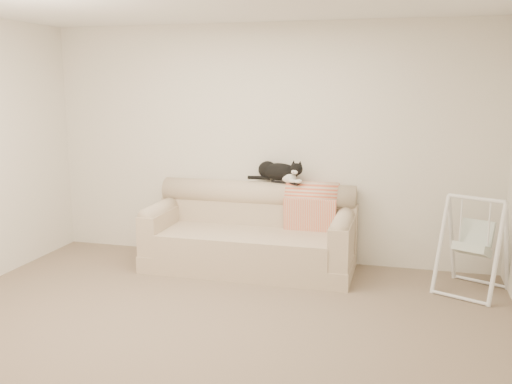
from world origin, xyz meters
TOP-DOWN VIEW (x-y plane):
  - ground_plane at (0.00, 0.00)m, footprint 5.00×5.00m
  - room_shell at (0.00, 0.00)m, footprint 5.04×4.04m
  - sofa at (-0.07, 1.62)m, footprint 2.20×0.93m
  - remote_a at (0.18, 1.86)m, footprint 0.19×0.08m
  - remote_b at (0.33, 1.81)m, footprint 0.17×0.13m
  - tuxedo_cat at (0.17, 1.87)m, footprint 0.64×0.36m
  - throw_blanket at (0.55, 1.84)m, footprint 0.56×0.38m
  - baby_swing at (2.15, 1.44)m, footprint 0.76×0.78m

SIDE VIEW (x-z plane):
  - ground_plane at x=0.00m, z-range 0.00..0.00m
  - sofa at x=-0.07m, z-range -0.10..0.80m
  - baby_swing at x=2.15m, z-range 0.00..0.93m
  - throw_blanket at x=0.55m, z-range 0.44..1.01m
  - remote_b at x=0.33m, z-range 0.90..0.92m
  - remote_a at x=0.18m, z-range 0.90..0.92m
  - tuxedo_cat at x=0.17m, z-range 0.89..1.14m
  - room_shell at x=0.00m, z-range 0.23..2.83m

